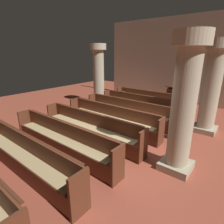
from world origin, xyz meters
TOP-DOWN VIEW (x-y plane):
  - ground_plane at (0.00, 0.00)m, footprint 19.20×19.20m
  - back_wall at (0.00, 6.08)m, footprint 10.00×0.16m
  - pew_row_0 at (-0.95, 3.78)m, footprint 3.91×0.47m
  - pew_row_1 at (-0.95, 2.71)m, footprint 3.91×0.46m
  - pew_row_2 at (-0.95, 1.65)m, footprint 3.91×0.47m
  - pew_row_3 at (-0.95, 0.58)m, footprint 3.91×0.46m
  - pew_row_4 at (-0.95, -0.48)m, footprint 3.91×0.46m
  - pew_row_5 at (-0.95, -1.54)m, footprint 3.91×0.47m
  - pew_row_6 at (-0.95, -2.61)m, footprint 3.91×0.46m
  - pillar_aisle_side at (1.78, 2.54)m, footprint 0.82×0.82m
  - pillar_far_side at (-3.62, 2.90)m, footprint 0.82×0.82m
  - pillar_aisle_rear at (1.78, -0.29)m, footprint 0.75×0.75m
  - lectern at (-0.40, 4.73)m, footprint 0.48×0.45m
  - hymn_book at (-2.08, 2.90)m, footprint 0.13×0.19m
  - kneeler_box_blue at (1.19, 1.24)m, footprint 0.40×0.26m

SIDE VIEW (x-z plane):
  - ground_plane at x=0.00m, z-range 0.00..0.00m
  - kneeler_box_blue at x=1.19m, z-range 0.00..0.28m
  - lectern at x=-0.40m, z-range -0.09..0.99m
  - pew_row_0 at x=-0.95m, z-range 0.03..0.90m
  - pew_row_1 at x=-0.95m, z-range 0.03..0.90m
  - pew_row_2 at x=-0.95m, z-range 0.03..0.90m
  - pew_row_3 at x=-0.95m, z-range 0.03..0.90m
  - pew_row_4 at x=-0.95m, z-range 0.03..0.90m
  - pew_row_5 at x=-0.95m, z-range 0.03..0.90m
  - pew_row_6 at x=-0.95m, z-range 0.03..0.90m
  - hymn_book at x=-2.08m, z-range 0.86..0.89m
  - pillar_aisle_side at x=1.78m, z-range 0.07..3.18m
  - pillar_far_side at x=-3.62m, z-range 0.07..3.18m
  - pillar_aisle_rear at x=1.78m, z-range 0.07..3.18m
  - back_wall at x=0.00m, z-range 0.00..4.50m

